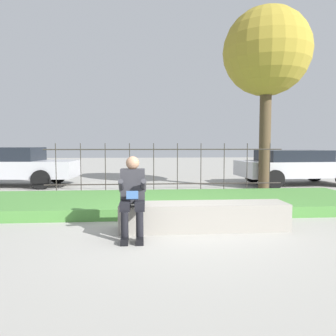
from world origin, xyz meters
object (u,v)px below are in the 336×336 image
tree_behind_fence (267,54)px  car_parked_left (6,165)px  stone_bench (203,218)px  car_parked_right (296,166)px  person_seated_reader (133,193)px

tree_behind_fence → car_parked_left: bearing=169.7°
stone_bench → car_parked_left: size_ratio=0.59×
car_parked_left → stone_bench: bearing=-44.2°
car_parked_right → stone_bench: bearing=-130.8°
person_seated_reader → tree_behind_fence: bearing=51.3°
person_seated_reader → car_parked_right: size_ratio=0.30×
car_parked_left → tree_behind_fence: (8.55, -1.56, 3.53)m
person_seated_reader → tree_behind_fence: size_ratio=0.22×
stone_bench → car_parked_left: car_parked_left is taller
stone_bench → car_parked_right: bearing=52.8°
car_parked_right → tree_behind_fence: (-1.59, -1.16, 3.57)m
person_seated_reader → tree_behind_fence: tree_behind_fence is taller
person_seated_reader → stone_bench: bearing=15.7°
person_seated_reader → car_parked_left: 7.98m
car_parked_left → person_seated_reader: bearing=-52.1°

